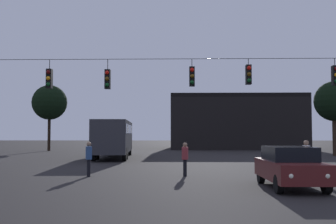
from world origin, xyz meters
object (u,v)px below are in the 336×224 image
at_px(pedestrian_crossing_left, 89,157).
at_px(pedestrian_crossing_center, 306,157).
at_px(city_bus, 114,135).
at_px(tree_left_silhouette, 335,102).
at_px(tree_behind_building, 50,103).
at_px(car_near_right, 290,166).
at_px(pedestrian_crossing_right, 185,157).

distance_m(pedestrian_crossing_left, pedestrian_crossing_center, 9.92).
relative_size(city_bus, pedestrian_crossing_center, 6.54).
bearing_deg(pedestrian_crossing_left, tree_left_silhouette, 44.46).
relative_size(city_bus, tree_left_silhouette, 1.66).
bearing_deg(tree_behind_building, pedestrian_crossing_left, -68.83).
xyz_separation_m(pedestrian_crossing_center, tree_left_silhouette, (8.42, 18.51, 3.90)).
xyz_separation_m(car_near_right, pedestrian_crossing_right, (-3.81, 4.00, 0.09)).
height_order(car_near_right, pedestrian_crossing_left, pedestrian_crossing_left).
distance_m(pedestrian_crossing_left, tree_left_silhouette, 25.98).
bearing_deg(pedestrian_crossing_right, tree_behind_building, 119.05).
distance_m(city_bus, tree_left_silhouette, 19.96).
relative_size(pedestrian_crossing_right, tree_left_silhouette, 0.24).
bearing_deg(tree_left_silhouette, city_bus, -169.96).
distance_m(pedestrian_crossing_center, tree_left_silhouette, 20.70).
bearing_deg(tree_behind_building, city_bus, -53.75).
xyz_separation_m(city_bus, tree_behind_building, (-9.61, 13.10, 3.70)).
distance_m(pedestrian_crossing_center, tree_behind_building, 35.22).
bearing_deg(car_near_right, pedestrian_crossing_center, 63.22).
xyz_separation_m(pedestrian_crossing_center, tree_behind_building, (-20.62, 28.17, 4.60)).
bearing_deg(pedestrian_crossing_right, tree_left_silhouette, 51.98).
distance_m(pedestrian_crossing_right, tree_left_silhouette, 22.81).
distance_m(city_bus, car_near_right, 20.57).
distance_m(pedestrian_crossing_left, tree_behind_building, 30.01).
relative_size(car_near_right, pedestrian_crossing_center, 2.55).
distance_m(pedestrian_crossing_left, pedestrian_crossing_right, 4.50).
height_order(car_near_right, pedestrian_crossing_right, pedestrian_crossing_right).
bearing_deg(pedestrian_crossing_right, city_bus, 111.42).
bearing_deg(city_bus, tree_left_silhouette, 10.04).
bearing_deg(tree_behind_building, pedestrian_crossing_center, -53.80).
height_order(pedestrian_crossing_left, tree_behind_building, tree_behind_building).
bearing_deg(pedestrian_crossing_center, pedestrian_crossing_right, 171.47).
relative_size(city_bus, pedestrian_crossing_left, 6.89).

